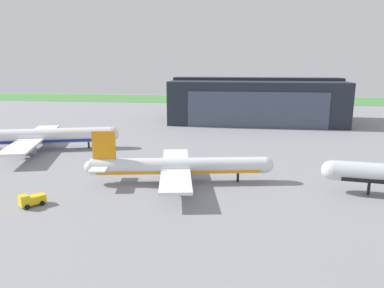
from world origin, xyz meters
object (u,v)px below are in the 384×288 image
(maintenance_hangar, at_px, (255,100))
(stair_truck, at_px, (32,200))
(airliner_far_right, at_px, (36,137))
(airliner_near_left, at_px, (179,167))

(maintenance_hangar, relative_size, stair_truck, 15.84)
(airliner_far_right, bearing_deg, maintenance_hangar, 44.64)
(maintenance_hangar, xyz_separation_m, airliner_near_left, (-19.01, -89.19, -5.53))
(airliner_near_left, bearing_deg, airliner_far_right, 152.84)
(stair_truck, bearing_deg, maintenance_hangar, 67.88)
(stair_truck, bearing_deg, airliner_near_left, 34.86)
(airliner_far_right, height_order, airliner_near_left, airliner_far_right)
(airliner_far_right, distance_m, airliner_near_left, 52.75)
(airliner_near_left, distance_m, stair_truck, 29.42)
(airliner_far_right, relative_size, airliner_near_left, 1.15)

